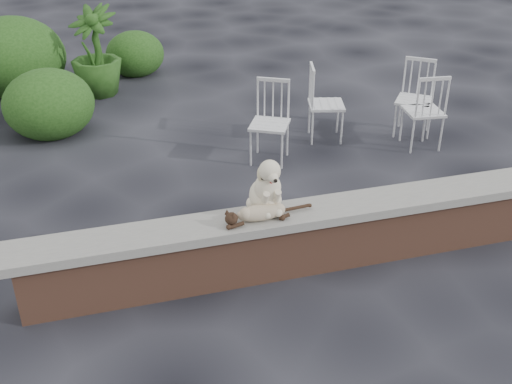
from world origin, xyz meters
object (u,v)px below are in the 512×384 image
object	(u,v)px
chair_d	(414,99)
chair_c	(424,110)
chair_e	(326,103)
dog	(265,182)
cat	(261,211)
potted_plant_b	(95,51)
chair_b	(270,123)

from	to	relation	value
chair_d	chair_c	distance (m)	0.37
chair_e	dog	bearing A→B (deg)	162.58
cat	chair_c	size ratio (longest dim) A/B	0.97
dog	potted_plant_b	bearing A→B (deg)	100.47
chair_c	chair_b	world-z (taller)	same
chair_e	potted_plant_b	world-z (taller)	potted_plant_b
chair_d	potted_plant_b	size ratio (longest dim) A/B	0.73
chair_b	cat	bearing A→B (deg)	-80.42
dog	cat	bearing A→B (deg)	-120.26
cat	potted_plant_b	bearing A→B (deg)	99.23
cat	dog	bearing A→B (deg)	59.74
chair_d	dog	bearing A→B (deg)	-101.93
chair_d	potted_plant_b	xyz separation A→B (m)	(-3.71, 2.59, 0.17)
chair_d	chair_b	size ratio (longest dim) A/B	1.00
potted_plant_b	dog	bearing A→B (deg)	-77.34
dog	chair_d	distance (m)	3.48
chair_e	chair_b	distance (m)	0.94
cat	chair_b	distance (m)	2.29
chair_d	chair_e	size ratio (longest dim) A/B	1.00
chair_c	chair_e	xyz separation A→B (m)	(-1.04, 0.53, 0.00)
dog	potted_plant_b	size ratio (longest dim) A/B	0.40
potted_plant_b	chair_e	bearing A→B (deg)	-43.00
cat	chair_d	xyz separation A→B (m)	(2.70, 2.40, -0.19)
cat	chair_e	world-z (taller)	chair_e
cat	chair_d	distance (m)	3.62
chair_c	chair_b	xyz separation A→B (m)	(-1.89, 0.12, 0.00)
chair_e	chair_b	world-z (taller)	same
chair_b	chair_d	bearing A→B (deg)	35.50
dog	chair_b	bearing A→B (deg)	69.60
chair_d	cat	bearing A→B (deg)	-100.95
cat	chair_b	bearing A→B (deg)	68.87
dog	chair_e	bearing A→B (deg)	55.75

